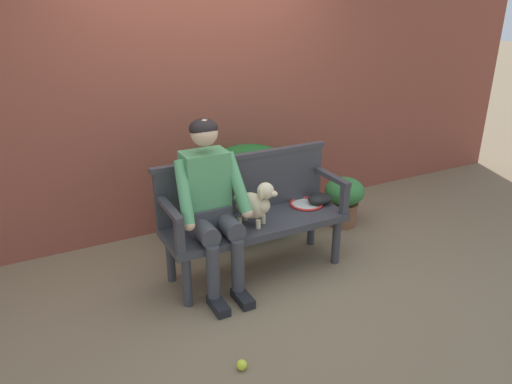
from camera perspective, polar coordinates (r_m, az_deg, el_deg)
ground_plane at (r=4.15m, az=0.00°, el=-9.22°), size 40.00×40.00×0.00m
brick_garden_fence at (r=4.72m, az=-7.03°, el=12.50°), size 8.00×0.30×2.75m
hedge_bush_far_left at (r=4.69m, az=-3.71°, el=-0.38°), size 1.04×0.68×0.73m
hedge_bush_mid_left at (r=4.73m, az=-1.18°, el=0.59°), size 1.16×0.86×0.83m
garden_bench at (r=3.95m, az=0.00°, el=-4.23°), size 1.50×0.50×0.47m
bench_backrest at (r=4.00m, az=-1.46°, el=1.13°), size 1.54×0.06×0.50m
bench_armrest_left_end at (r=3.52m, az=-9.69°, el=-3.26°), size 0.06×0.50×0.28m
bench_armrest_right_end at (r=4.13m, az=9.38°, el=0.71°), size 0.06×0.50×0.28m
person_seated at (r=3.65m, az=-5.41°, el=-0.89°), size 0.56×0.65×1.34m
dog_on_bench at (r=3.78m, az=-0.09°, el=-1.33°), size 0.31×0.34×0.37m
tennis_racket at (r=4.24m, az=5.61°, el=-1.28°), size 0.38×0.58×0.03m
baseball_glove at (r=4.25m, az=7.50°, el=-0.80°), size 0.24×0.19×0.09m
tennis_ball at (r=3.20m, az=-1.67°, el=-19.61°), size 0.07×0.07×0.07m
potted_plant at (r=4.88m, az=10.28°, el=-0.73°), size 0.39×0.39×0.50m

